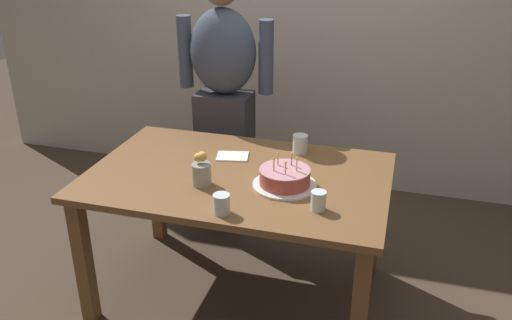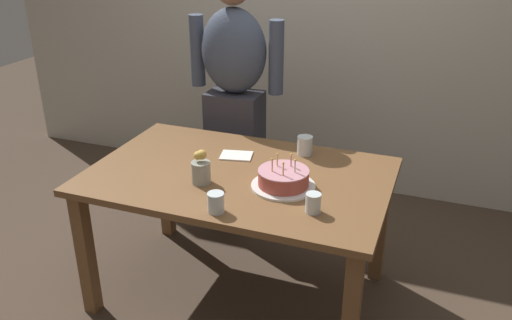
{
  "view_description": "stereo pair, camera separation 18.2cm",
  "coord_description": "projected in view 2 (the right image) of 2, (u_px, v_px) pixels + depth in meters",
  "views": [
    {
      "loc": [
        0.76,
        -2.29,
        1.91
      ],
      "look_at": [
        0.1,
        -0.03,
        0.84
      ],
      "focal_mm": 37.48,
      "sensor_mm": 36.0,
      "label": 1
    },
    {
      "loc": [
        0.93,
        -2.23,
        1.91
      ],
      "look_at": [
        0.1,
        -0.03,
        0.84
      ],
      "focal_mm": 37.48,
      "sensor_mm": 36.0,
      "label": 2
    }
  ],
  "objects": [
    {
      "name": "water_glass_far",
      "position": [
        216.0,
        203.0,
        2.32
      ],
      "size": [
        0.07,
        0.07,
        0.09
      ],
      "primitive_type": "cylinder",
      "color": "silver",
      "rests_on": "dining_table"
    },
    {
      "name": "dining_table",
      "position": [
        239.0,
        190.0,
        2.73
      ],
      "size": [
        1.5,
        0.96,
        0.74
      ],
      "color": "brown",
      "rests_on": "ground_plane"
    },
    {
      "name": "napkin_stack",
      "position": [
        236.0,
        156.0,
        2.87
      ],
      "size": [
        0.19,
        0.16,
        0.01
      ],
      "primitive_type": "cube",
      "rotation": [
        0.0,
        0.0,
        0.22
      ],
      "color": "white",
      "rests_on": "dining_table"
    },
    {
      "name": "flower_vase",
      "position": [
        201.0,
        170.0,
        2.56
      ],
      "size": [
        0.09,
        0.09,
        0.17
      ],
      "color": "#999E93",
      "rests_on": "dining_table"
    },
    {
      "name": "back_wall",
      "position": [
        321.0,
        12.0,
        3.77
      ],
      "size": [
        5.2,
        0.1,
        2.6
      ],
      "primitive_type": "cube",
      "color": "beige",
      "rests_on": "ground_plane"
    },
    {
      "name": "birthday_cake",
      "position": [
        283.0,
        179.0,
        2.53
      ],
      "size": [
        0.31,
        0.31,
        0.16
      ],
      "color": "white",
      "rests_on": "dining_table"
    },
    {
      "name": "water_glass_side",
      "position": [
        313.0,
        203.0,
        2.31
      ],
      "size": [
        0.07,
        0.07,
        0.09
      ],
      "primitive_type": "cylinder",
      "color": "silver",
      "rests_on": "dining_table"
    },
    {
      "name": "water_glass_near",
      "position": [
        305.0,
        145.0,
        2.88
      ],
      "size": [
        0.08,
        0.08,
        0.1
      ],
      "primitive_type": "cylinder",
      "color": "silver",
      "rests_on": "dining_table"
    },
    {
      "name": "ground_plane",
      "position": [
        241.0,
        292.0,
        2.99
      ],
      "size": [
        10.0,
        10.0,
        0.0
      ],
      "primitive_type": "plane",
      "color": "#47382B"
    },
    {
      "name": "person_man_bearded",
      "position": [
        235.0,
        100.0,
        3.34
      ],
      "size": [
        0.61,
        0.27,
        1.66
      ],
      "rotation": [
        0.0,
        0.0,
        3.14
      ],
      "color": "#33333D",
      "rests_on": "ground_plane"
    }
  ]
}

